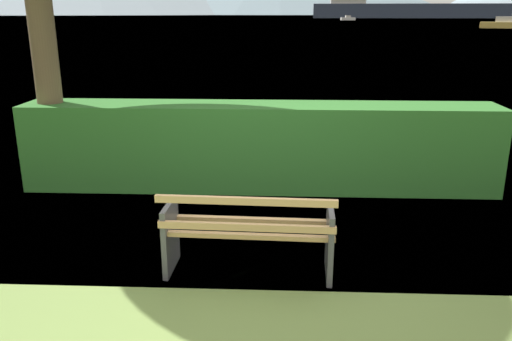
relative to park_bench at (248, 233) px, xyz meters
The scene contains 7 objects.
ground_plane 0.43m from the park_bench, 87.71° to the left, with size 1400.00×1400.00×0.00m, color olive.
water_surface 309.69m from the park_bench, 90.00° to the left, with size 620.00×620.00×0.00m, color #7A99A8.
park_bench is the anchor object (origin of this frame).
hedge_row 2.60m from the park_bench, 89.95° to the left, with size 6.55×0.79×1.19m, color #2D6B28.
cargo_ship_large 219.42m from the park_bench, 78.09° to the left, with size 75.97×15.57×16.98m.
fishing_boat_near 86.33m from the park_bench, 66.60° to the left, with size 6.78×4.91×1.74m.
sailboat_mid 156.40m from the park_bench, 82.66° to the left, with size 4.37×1.93×1.38m.
Camera 1 is at (0.27, -4.54, 2.41)m, focal length 36.47 mm.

